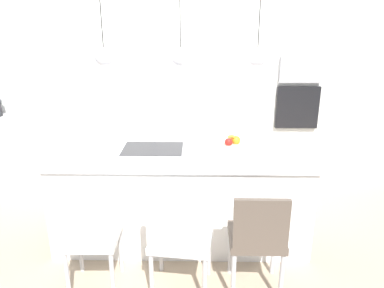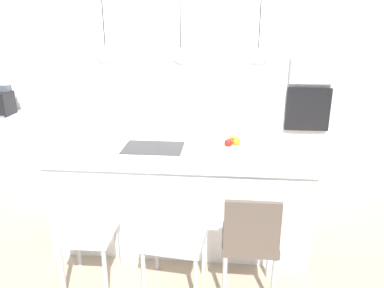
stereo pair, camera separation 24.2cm
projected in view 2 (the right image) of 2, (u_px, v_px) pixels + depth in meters
The scene contains 16 objects.
floor at pixel (182, 234), 3.84m from camera, with size 6.60×6.60×0.00m, color tan.
back_wall at pixel (196, 80), 4.97m from camera, with size 6.00×0.10×2.60m, color white.
kitchen_island at pixel (182, 193), 3.69m from camera, with size 2.40×0.93×0.93m.
sink_basin at pixel (153, 148), 3.56m from camera, with size 0.56×0.40×0.02m, color #2D2D30.
faucet at pixel (157, 127), 3.71m from camera, with size 0.02×0.17×0.22m.
fruit_bowl at pixel (231, 146), 3.47m from camera, with size 0.30×0.30×0.16m.
side_counter at pixel (17, 146), 5.11m from camera, with size 1.10×0.60×0.87m, color white.
coffee_machine at pixel (3, 103), 4.93m from camera, with size 0.20×0.35×0.38m.
microwave at pixel (312, 70), 4.73m from camera, with size 0.54×0.08×0.34m, color #9E9EA3.
oven at pixel (308, 109), 4.89m from camera, with size 0.56×0.08×0.56m, color black.
chair_near at pixel (85, 230), 2.96m from camera, with size 0.41×0.42×0.91m.
chair_middle at pixel (172, 237), 2.90m from camera, with size 0.52×0.46×0.89m.
chair_far at pixel (250, 239), 2.85m from camera, with size 0.43×0.41×0.89m.
pendant_light_left at pixel (106, 56), 3.32m from camera, with size 0.16×0.16×0.76m.
pendant_light_center at pixel (181, 57), 3.26m from camera, with size 0.16×0.16×0.76m.
pendant_light_right at pixel (258, 57), 3.20m from camera, with size 0.16×0.16×0.76m.
Camera 2 is at (0.40, -3.31, 2.12)m, focal length 35.27 mm.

